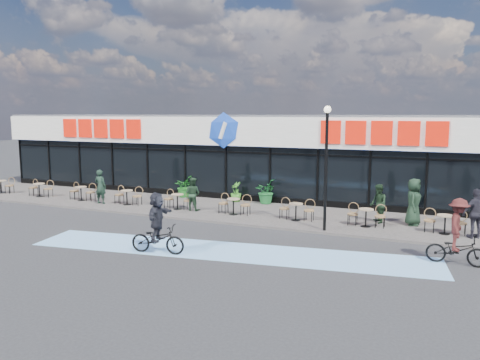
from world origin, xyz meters
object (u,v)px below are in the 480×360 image
object	(u,v)px
potted_plant_right	(265,191)
patron_right	(193,194)
bistro_set_0	(2,185)
lamp_post	(326,157)
potted_plant_mid	(236,192)
patron_left	(100,187)
cyclist_a	(157,228)
cyclist_b	(457,237)
pedestrian_a	(378,204)
pedestrian_b	(414,202)
potted_plant_left	(184,186)
pedestrian_c	(476,214)

from	to	relation	value
potted_plant_right	patron_right	size ratio (longest dim) A/B	0.81
bistro_set_0	lamp_post	bearing A→B (deg)	-4.00
potted_plant_mid	potted_plant_right	xyz separation A→B (m)	(1.58, 0.14, 0.12)
lamp_post	patron_left	bearing A→B (deg)	175.24
potted_plant_right	cyclist_a	world-z (taller)	cyclist_a
patron_left	cyclist_b	xyz separation A→B (m)	(16.50, -3.27, -0.10)
lamp_post	pedestrian_a	distance (m)	3.49
lamp_post	patron_right	world-z (taller)	lamp_post
pedestrian_a	cyclist_a	distance (m)	9.49
patron_right	cyclist_a	xyz separation A→B (m)	(2.13, -6.27, -0.01)
potted_plant_mid	pedestrian_b	distance (m)	9.02
potted_plant_left	potted_plant_right	world-z (taller)	potted_plant_right
potted_plant_right	patron_left	distance (m)	8.44
patron_right	pedestrian_c	bearing A→B (deg)	-178.95
bistro_set_0	pedestrian_c	distance (m)	24.66
potted_plant_mid	pedestrian_c	world-z (taller)	pedestrian_c
lamp_post	patron_left	size ratio (longest dim) A/B	2.78
lamp_post	patron_left	xyz separation A→B (m)	(-11.82, 0.98, -2.04)
patron_right	pedestrian_c	size ratio (longest dim) A/B	0.86
potted_plant_right	pedestrian_b	distance (m)	7.52
potted_plant_left	pedestrian_c	bearing A→B (deg)	-12.96
patron_right	cyclist_a	bearing A→B (deg)	111.20
potted_plant_right	patron_left	xyz separation A→B (m)	(-7.75, -3.35, 0.24)
pedestrian_a	potted_plant_mid	bearing A→B (deg)	-129.27
potted_plant_right	pedestrian_b	world-z (taller)	pedestrian_b
bistro_set_0	pedestrian_a	world-z (taller)	pedestrian_a
pedestrian_b	potted_plant_left	bearing A→B (deg)	84.82
cyclist_a	potted_plant_left	bearing A→B (deg)	115.23
pedestrian_c	lamp_post	bearing A→B (deg)	-20.62
lamp_post	pedestrian_c	distance (m)	5.84
potted_plant_left	potted_plant_mid	distance (m)	3.23
patron_right	potted_plant_mid	bearing A→B (deg)	-106.66
cyclist_b	pedestrian_b	bearing A→B (deg)	108.38
patron_left	pedestrian_c	distance (m)	17.21
bistro_set_0	patron_left	world-z (taller)	patron_left
lamp_post	patron_right	size ratio (longest dim) A/B	3.07
patron_left	lamp_post	bearing A→B (deg)	172.73
cyclist_b	potted_plant_right	bearing A→B (deg)	142.91
lamp_post	pedestrian_b	bearing A→B (deg)	36.30
patron_left	pedestrian_b	world-z (taller)	pedestrian_b
patron_left	pedestrian_b	xyz separation A→B (m)	(14.98, 1.33, 0.10)
pedestrian_a	pedestrian_b	xyz separation A→B (m)	(1.38, 0.15, 0.15)
bistro_set_0	pedestrian_b	xyz separation A→B (m)	(22.41, 0.97, 0.52)
lamp_post	pedestrian_b	xyz separation A→B (m)	(3.15, 2.31, -1.94)
potted_plant_left	pedestrian_c	xyz separation A→B (m)	(14.28, -3.29, 0.32)
pedestrian_b	cyclist_b	xyz separation A→B (m)	(1.53, -4.60, -0.19)
patron_left	bistro_set_0	bearing A→B (deg)	-5.29
bistro_set_0	pedestrian_a	distance (m)	21.05
pedestrian_b	pedestrian_c	distance (m)	2.58
potted_plant_right	patron_right	distance (m)	3.96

